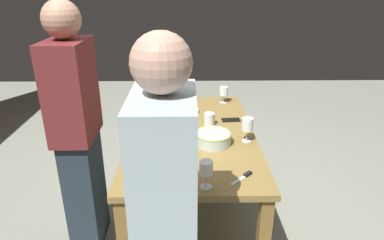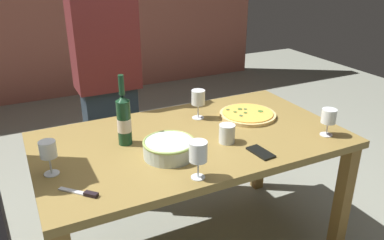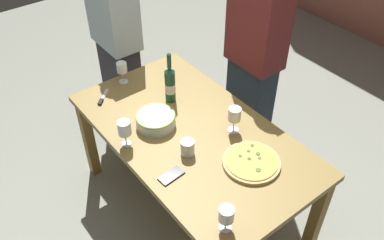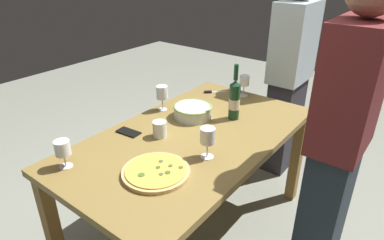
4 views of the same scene
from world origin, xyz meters
The scene contains 12 objects.
dining_table centered at (0.00, 0.00, 0.66)m, with size 1.60×0.90×0.75m.
pizza centered at (0.42, 0.10, 0.76)m, with size 0.33×0.33×0.03m.
serving_bowl centered at (-0.19, -0.14, 0.79)m, with size 0.25×0.25×0.08m.
wine_bottle centered at (-0.34, 0.08, 0.88)m, with size 0.07×0.07×0.36m.
wine_glass_near_pizza centered at (-0.16, -0.37, 0.87)m, with size 0.08×0.08×0.17m.
wine_glass_by_bottle centered at (-0.72, -0.06, 0.86)m, with size 0.07×0.07×0.16m.
wine_glass_far_left centered at (0.65, -0.30, 0.85)m, with size 0.08×0.08×0.15m.
wine_glass_far_right centered at (0.14, 0.21, 0.87)m, with size 0.08×0.08×0.17m.
cup_amber centered at (0.13, -0.13, 0.80)m, with size 0.08×0.08×0.10m, color white.
cell_phone centered at (0.22, -0.31, 0.76)m, with size 0.07×0.14×0.01m, color black.
pizza_knife centered at (-0.62, -0.28, 0.76)m, with size 0.14×0.14×0.02m.
person_guest_left centered at (-0.24, 0.75, 0.86)m, with size 0.40×0.24×1.69m.
Camera 2 is at (-0.81, -1.65, 1.64)m, focal length 36.27 mm.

